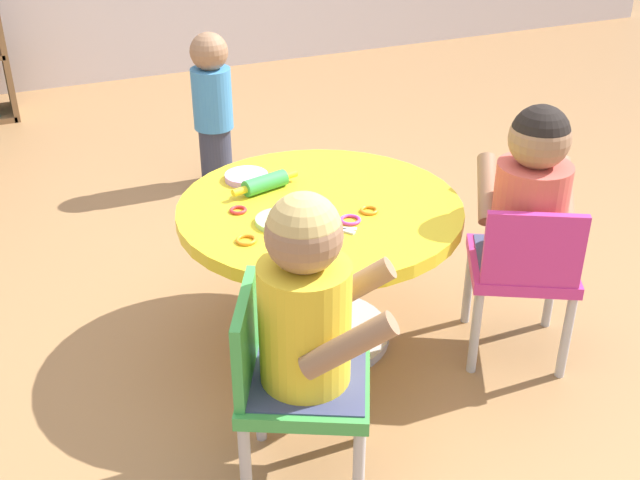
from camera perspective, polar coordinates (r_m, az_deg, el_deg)
ground_plane at (r=2.52m, az=0.00°, el=-7.01°), size 10.00×10.00×0.00m
craft_table at (r=2.34m, az=0.00°, el=-0.06°), size 0.83×0.83×0.47m
child_chair_left at (r=1.87m, az=-2.14°, el=-10.15°), size 0.40×0.40×0.54m
seated_child_left at (r=1.73m, az=-0.96°, el=-4.39°), size 0.43×0.40×0.51m
child_chair_right at (r=2.36m, az=14.53°, el=-2.04°), size 0.41×0.41×0.54m
seated_child_right at (r=2.29m, az=15.10°, el=3.35°), size 0.40×0.43×0.51m
toddler_standing at (r=3.44m, az=-7.80°, el=9.67°), size 0.17×0.17×0.67m
rolling_pin at (r=2.36m, az=-4.00°, el=4.15°), size 0.23×0.08×0.05m
craft_scissors at (r=2.15m, az=0.38°, el=0.98°), size 0.13×0.13×0.01m
playdough_blob_0 at (r=2.18m, az=-2.95°, el=1.41°), size 0.14×0.14×0.02m
playdough_blob_1 at (r=2.44m, az=-5.37°, el=4.59°), size 0.13×0.13×0.02m
cookie_cutter_0 at (r=2.18m, az=2.21°, el=1.47°), size 0.06×0.06×0.01m
cookie_cutter_1 at (r=2.24m, az=3.59°, el=2.17°), size 0.05×0.05×0.01m
cookie_cutter_2 at (r=2.25m, az=-5.96°, el=2.18°), size 0.05×0.05×0.01m
cookie_cutter_3 at (r=2.09m, az=-5.38°, el=0.01°), size 0.06×0.06×0.01m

